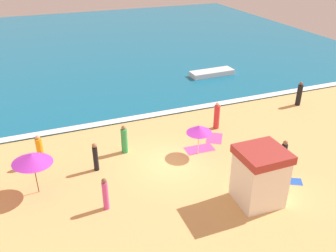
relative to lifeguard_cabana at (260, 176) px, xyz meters
name	(u,v)px	position (x,y,z in m)	size (l,w,h in m)	color
ground_plane	(170,163)	(-2.75, 4.65, -1.48)	(60.00, 60.00, 0.00)	#E5B26B
ocean_water	(85,45)	(-2.75, 32.65, -1.43)	(60.00, 44.00, 0.10)	#146B93
wave_breaker_foam	(138,117)	(-2.75, 10.95, -1.38)	(57.00, 0.70, 0.01)	white
lifeguard_cabana	(260,176)	(0.00, 0.00, 0.00)	(2.22, 2.13, 2.91)	white
beach_umbrella_0	(32,158)	(-10.04, 4.68, 0.57)	(2.22, 2.20, 2.37)	#4C3823
beach_umbrella_1	(199,129)	(-0.78, 5.05, 0.19)	(1.78, 1.77, 1.94)	silver
beachgoer_0	(284,154)	(3.14, 2.11, -0.71)	(0.43, 0.43, 1.63)	black
beachgoer_2	(105,194)	(-7.07, 2.16, -0.63)	(0.30, 0.30, 1.75)	#D84CA5
beachgoer_6	(217,116)	(1.82, 7.58, -0.59)	(0.49, 0.49, 1.92)	red
beachgoer_7	(96,157)	(-6.85, 5.58, -0.63)	(0.36, 0.36, 1.72)	black
beachgoer_9	(124,140)	(-4.86, 6.84, -0.64)	(0.55, 0.55, 1.82)	green
beachgoer_10	(299,94)	(9.62, 8.66, -0.59)	(0.46, 0.46, 1.90)	black
beachgoer_11	(40,151)	(-9.66, 7.27, -0.58)	(0.49, 0.49, 1.92)	orange
beach_towel_0	(291,181)	(2.64, 0.66, -1.48)	(1.35, 1.14, 0.01)	blue
beach_towel_1	(199,149)	(-0.46, 5.48, -1.48)	(1.83, 1.02, 0.01)	#D84CA5
beach_towel_2	(214,138)	(1.04, 6.34, -1.48)	(1.60, 1.73, 0.01)	#D84CA5
small_boat_1	(212,73)	(6.43, 16.98, -1.14)	(4.22, 1.47, 0.48)	white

